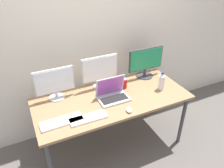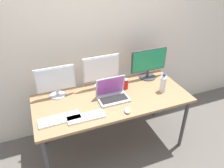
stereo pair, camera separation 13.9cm
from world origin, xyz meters
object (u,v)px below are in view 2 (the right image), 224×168
monitor_center (101,70)px  water_bottle (163,83)px  work_desk (112,102)px  monitor_right (149,63)px  mouse_by_keyboard (127,111)px  laptop_silver (112,94)px  soda_can_near_keyboard (125,84)px  keyboard_main (60,119)px  keyboard_aux (86,117)px  monitor_left (56,81)px

monitor_center → water_bottle: monitor_center is taller
water_bottle → work_desk: bearing=171.4°
monitor_right → mouse_by_keyboard: (-0.55, -0.56, -0.19)m
monitor_center → laptop_silver: monitor_center is taller
soda_can_near_keyboard → monitor_center: bearing=149.5°
monitor_center → keyboard_main: 0.77m
monitor_center → mouse_by_keyboard: monitor_center is taller
work_desk → soda_can_near_keyboard: size_ratio=13.87×
monitor_right → mouse_by_keyboard: size_ratio=5.13×
work_desk → monitor_center: bearing=96.1°
soda_can_near_keyboard → mouse_by_keyboard: bearing=-111.6°
monitor_right → soda_can_near_keyboard: monitor_right is taller
monitor_center → monitor_right: bearing=-0.3°
monitor_right → water_bottle: monitor_right is taller
monitor_center → mouse_by_keyboard: 0.61m
monitor_right → laptop_silver: (-0.60, -0.27, -0.15)m
keyboard_aux → water_bottle: 0.98m
mouse_by_keyboard → water_bottle: water_bottle is taller
keyboard_main → work_desk: bearing=14.1°
keyboard_aux → water_bottle: size_ratio=1.63×
work_desk → keyboard_aux: size_ratio=4.64×
monitor_center → keyboard_main: size_ratio=1.07×
monitor_right → keyboard_aux: (-0.97, -0.50, -0.20)m
laptop_silver → soda_can_near_keyboard: size_ratio=2.71×
monitor_right → soda_can_near_keyboard: size_ratio=3.83×
mouse_by_keyboard → monitor_left: bearing=158.2°
monitor_right → work_desk: bearing=-156.2°
keyboard_main → mouse_by_keyboard: mouse_by_keyboard is taller
mouse_by_keyboard → keyboard_main: bearing=-170.3°
monitor_left → keyboard_aux: 0.57m
monitor_right → keyboard_aux: 1.11m
keyboard_main → soda_can_near_keyboard: (0.84, 0.30, 0.05)m
monitor_left → work_desk: bearing=-24.7°
mouse_by_keyboard → soda_can_near_keyboard: size_ratio=0.75×
monitor_left → monitor_right: size_ratio=0.89×
monitor_center → soda_can_near_keyboard: size_ratio=3.48×
monitor_left → water_bottle: monitor_left is taller
monitor_right → keyboard_main: bearing=-160.3°
monitor_left → soda_can_near_keyboard: bearing=-9.9°
laptop_silver → water_bottle: (0.60, -0.08, 0.05)m
monitor_right → water_bottle: (-0.00, -0.36, -0.10)m
work_desk → soda_can_near_keyboard: (0.22, 0.12, 0.12)m
water_bottle → soda_can_near_keyboard: bearing=150.6°
soda_can_near_keyboard → laptop_silver: bearing=-149.5°
monitor_center → keyboard_main: (-0.59, -0.44, -0.21)m
work_desk → monitor_left: size_ratio=4.06×
laptop_silver → monitor_right: bearing=24.4°
monitor_right → keyboard_main: monitor_right is taller
work_desk → mouse_by_keyboard: (0.05, -0.30, 0.08)m
work_desk → monitor_right: size_ratio=3.62×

